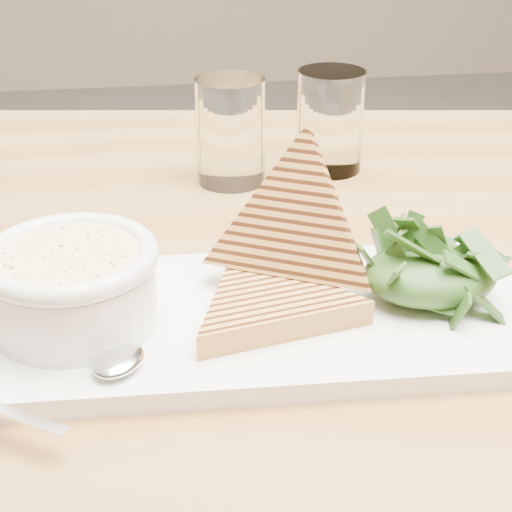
{
  "coord_description": "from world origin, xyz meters",
  "views": [
    {
      "loc": [
        -0.15,
        -0.77,
        1.06
      ],
      "look_at": [
        -0.08,
        -0.27,
        0.78
      ],
      "focal_mm": 55.0,
      "sensor_mm": 36.0,
      "label": 1
    }
  ],
  "objects": [
    {
      "name": "salad_base",
      "position": [
        0.05,
        -0.28,
        0.77
      ],
      "size": [
        0.1,
        0.08,
        0.04
      ],
      "primitive_type": "ellipsoid",
      "color": "black",
      "rests_on": "platter"
    },
    {
      "name": "platter",
      "position": [
        -0.08,
        -0.29,
        0.74
      ],
      "size": [
        0.42,
        0.2,
        0.02
      ],
      "primitive_type": "cube",
      "rotation": [
        0.0,
        0.0,
        -0.03
      ],
      "color": "white",
      "rests_on": "table_top"
    },
    {
      "name": "bowl_rim",
      "position": [
        -0.21,
        -0.28,
        0.8
      ],
      "size": [
        0.12,
        0.12,
        0.01
      ],
      "primitive_type": "torus",
      "color": "white",
      "rests_on": "soup_bowl"
    },
    {
      "name": "table_top",
      "position": [
        -0.04,
        -0.2,
        0.71
      ],
      "size": [
        1.43,
        1.05,
        0.04
      ],
      "primitive_type": "cube",
      "rotation": [
        0.0,
        0.0,
        -0.14
      ],
      "color": "olive",
      "rests_on": "ground"
    },
    {
      "name": "sandwich_flat",
      "position": [
        -0.07,
        -0.29,
        0.76
      ],
      "size": [
        0.18,
        0.18,
        0.02
      ],
      "primitive_type": null,
      "rotation": [
        0.0,
        0.0,
        0.22
      ],
      "color": "#BA7F3C",
      "rests_on": "platter"
    },
    {
      "name": "spoon_bowl",
      "position": [
        -0.18,
        -0.34,
        0.76
      ],
      "size": [
        0.05,
        0.05,
        0.01
      ],
      "primitive_type": "ellipsoid",
      "rotation": [
        0.0,
        0.0,
        -0.59
      ],
      "color": "silver",
      "rests_on": "platter"
    },
    {
      "name": "glass_near",
      "position": [
        -0.07,
        0.0,
        0.79
      ],
      "size": [
        0.07,
        0.07,
        0.11
      ],
      "primitive_type": "cylinder",
      "color": "white",
      "rests_on": "table_top"
    },
    {
      "name": "sandwich_lean",
      "position": [
        -0.05,
        -0.25,
        0.8
      ],
      "size": [
        0.2,
        0.19,
        0.17
      ],
      "primitive_type": null,
      "rotation": [
        1.11,
        0.0,
        -0.47
      ],
      "color": "#BA7F3C",
      "rests_on": "sandwich_flat"
    },
    {
      "name": "soup_bowl",
      "position": [
        -0.21,
        -0.28,
        0.77
      ],
      "size": [
        0.12,
        0.12,
        0.05
      ],
      "primitive_type": "cylinder",
      "color": "white",
      "rests_on": "platter"
    },
    {
      "name": "soup",
      "position": [
        -0.21,
        -0.28,
        0.8
      ],
      "size": [
        0.1,
        0.1,
        0.01
      ],
      "primitive_type": "cylinder",
      "color": "beige",
      "rests_on": "soup_bowl"
    },
    {
      "name": "arugula_pile",
      "position": [
        0.05,
        -0.28,
        0.78
      ],
      "size": [
        0.11,
        0.1,
        0.05
      ],
      "primitive_type": null,
      "color": "#3B6120",
      "rests_on": "platter"
    },
    {
      "name": "glass_far",
      "position": [
        0.04,
        0.02,
        0.79
      ],
      "size": [
        0.07,
        0.07,
        0.11
      ],
      "primitive_type": "cylinder",
      "color": "white",
      "rests_on": "table_top"
    }
  ]
}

